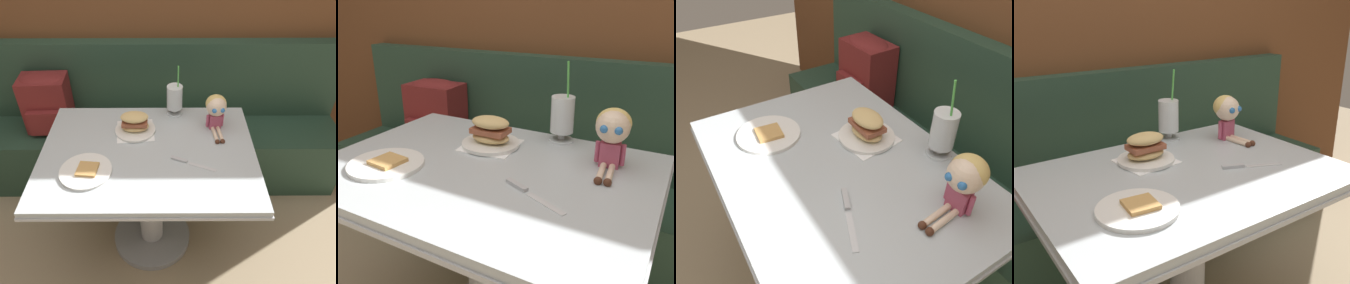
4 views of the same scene
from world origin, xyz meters
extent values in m
cube|color=#233D2D|center=(0.00, 0.77, 0.23)|extent=(2.60, 0.48, 0.45)
cube|color=#233D2D|center=(0.00, 0.96, 0.73)|extent=(2.60, 0.10, 0.55)
cube|color=#B2BCC1|center=(0.00, 0.18, 0.72)|extent=(1.10, 0.80, 0.03)
cube|color=#B7BABF|center=(0.00, 0.18, 0.70)|extent=(1.11, 0.81, 0.02)
cylinder|color=#A5A8AD|center=(0.00, 0.18, 0.37)|extent=(0.14, 0.14, 0.65)
cylinder|color=gray|center=(0.00, 0.18, 0.02)|extent=(0.48, 0.48, 0.04)
cylinder|color=white|center=(-0.29, 0.03, 0.75)|extent=(0.25, 0.25, 0.01)
cube|color=tan|center=(-0.28, 0.03, 0.76)|extent=(0.10, 0.10, 0.01)
cylinder|color=silver|center=(0.14, 0.52, 0.74)|extent=(0.10, 0.10, 0.01)
cylinder|color=silver|center=(0.14, 0.52, 0.77)|extent=(0.03, 0.03, 0.03)
cylinder|color=silver|center=(0.14, 0.52, 0.85)|extent=(0.09, 0.09, 0.14)
cylinder|color=#E0DB6B|center=(0.14, 0.52, 0.83)|extent=(0.08, 0.08, 0.11)
cylinder|color=#51B74C|center=(0.16, 0.52, 0.95)|extent=(0.01, 0.04, 0.22)
cube|color=white|center=(-0.08, 0.35, 0.74)|extent=(0.22, 0.22, 0.00)
cylinder|color=white|center=(-0.08, 0.35, 0.75)|extent=(0.22, 0.22, 0.01)
ellipsoid|color=tan|center=(-0.08, 0.35, 0.77)|extent=(0.15, 0.10, 0.04)
cube|color=#995138|center=(-0.08, 0.35, 0.80)|extent=(0.14, 0.09, 0.02)
ellipsoid|color=tan|center=(-0.08, 0.35, 0.83)|extent=(0.15, 0.10, 0.04)
cube|color=silver|center=(0.27, 0.06, 0.74)|extent=(0.14, 0.07, 0.00)
cube|color=#B2B5BA|center=(0.16, 0.11, 0.75)|extent=(0.09, 0.05, 0.01)
cube|color=#B74C6B|center=(0.36, 0.38, 0.78)|extent=(0.07, 0.05, 0.08)
sphere|color=beige|center=(0.36, 0.38, 0.88)|extent=(0.11, 0.11, 0.11)
ellipsoid|color=#D8B766|center=(0.36, 0.40, 0.89)|extent=(0.12, 0.12, 0.10)
sphere|color=#2D6BB2|center=(0.35, 0.33, 0.88)|extent=(0.03, 0.03, 0.03)
sphere|color=#2D6BB2|center=(0.39, 0.34, 0.88)|extent=(0.03, 0.03, 0.03)
cylinder|color=beige|center=(0.36, 0.30, 0.75)|extent=(0.03, 0.12, 0.02)
cylinder|color=beige|center=(0.38, 0.31, 0.75)|extent=(0.03, 0.12, 0.02)
sphere|color=#4C2819|center=(0.36, 0.24, 0.75)|extent=(0.03, 0.03, 0.03)
sphere|color=#4C2819|center=(0.39, 0.25, 0.75)|extent=(0.03, 0.03, 0.03)
cylinder|color=#B74C6B|center=(0.32, 0.38, 0.79)|extent=(0.02, 0.02, 0.07)
cylinder|color=#B74C6B|center=(0.40, 0.39, 0.79)|extent=(0.02, 0.02, 0.07)
cube|color=maroon|center=(-0.70, 0.79, 0.64)|extent=(0.31, 0.21, 0.38)
cube|color=maroon|center=(-0.70, 0.67, 0.56)|extent=(0.21, 0.06, 0.17)
ellipsoid|color=maroon|center=(-0.70, 0.79, 0.82)|extent=(0.29, 0.20, 0.07)
camera|label=1|loc=(0.10, -1.13, 1.88)|focal=36.20mm
camera|label=2|loc=(0.57, -0.72, 1.25)|focal=37.71mm
camera|label=3|loc=(0.77, -0.27, 1.53)|focal=35.61mm
camera|label=4|loc=(-0.77, -0.88, 1.31)|focal=41.91mm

